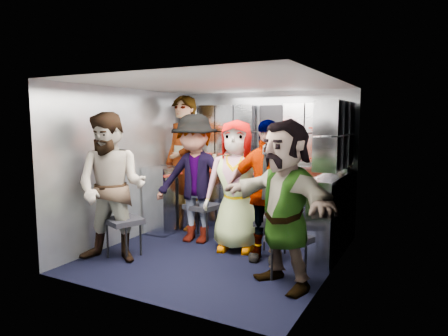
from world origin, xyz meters
The scene contains 29 objects.
floor centered at (0.00, 0.00, 0.00)m, with size 3.00×3.00×0.00m, color black.
wall_back centered at (0.00, 1.50, 1.05)m, with size 2.80×0.04×2.10m, color gray.
wall_left centered at (-1.40, 0.00, 1.05)m, with size 0.04×3.00×2.10m, color gray.
wall_right centered at (1.40, 0.00, 1.05)m, with size 0.04×3.00×2.10m, color gray.
ceiling centered at (0.00, 0.00, 2.10)m, with size 2.80×3.00×0.02m, color silver.
cart_bank_back centered at (0.00, 1.29, 0.49)m, with size 2.68×0.38×0.99m, color #A3A9B3.
cart_bank_left centered at (-1.19, 0.56, 0.49)m, with size 0.38×0.76×0.99m, color #A3A9B3.
counter centered at (0.00, 1.29, 1.01)m, with size 2.68×0.42×0.03m, color #BBBDC2.
locker_bank_back centered at (0.00, 1.35, 1.49)m, with size 2.68×0.28×0.82m, color #A3A9B3.
locker_bank_right centered at (1.25, 0.70, 1.49)m, with size 0.28×1.00×0.82m, color #A3A9B3.
right_cabinet centered at (1.25, 0.60, 0.50)m, with size 0.28×1.20×1.00m, color #A3A9B3.
coffee_niche centered at (0.18, 1.41, 1.47)m, with size 0.46×0.16×0.84m, color black, non-canonical shape.
red_latch_strip centered at (0.00, 1.09, 0.88)m, with size 2.60×0.02×0.03m, color maroon.
jump_seat_near_left centered at (-0.97, -0.63, 0.43)m, with size 0.52×0.51×0.48m.
jump_seat_mid_left centered at (-0.52, 0.48, 0.43)m, with size 0.48×0.46×0.49m.
jump_seat_center centered at (0.13, 0.44, 0.37)m, with size 0.37×0.35×0.42m.
jump_seat_mid_right centered at (0.61, 0.27, 0.40)m, with size 0.44×0.43×0.45m.
jump_seat_near_right centered at (1.05, -0.35, 0.41)m, with size 0.49×0.47×0.46m.
attendant_standing centered at (-1.05, 0.82, 1.02)m, with size 0.74×0.49×2.04m, color black.
attendant_arc_a centered at (-0.97, -0.81, 0.88)m, with size 0.86×0.67×1.77m, color black.
attendant_arc_b centered at (-0.52, 0.30, 0.87)m, with size 1.13×0.65×1.75m, color black.
attendant_arc_c centered at (0.13, 0.26, 0.84)m, with size 0.82×0.53×1.68m, color black.
attendant_arc_d centered at (0.61, 0.09, 0.84)m, with size 0.98×0.41×1.68m, color black.
attendant_arc_e centered at (1.05, -0.53, 0.85)m, with size 1.57×0.50×1.69m, color black.
bottle_left centered at (-0.84, 1.24, 1.16)m, with size 0.07×0.07×0.27m, color white.
bottle_mid centered at (0.16, 1.24, 1.15)m, with size 0.07×0.07×0.24m, color white.
bottle_right centered at (0.24, 1.24, 1.16)m, with size 0.06×0.06×0.25m, color white.
cup_left centered at (-0.73, 1.23, 1.08)m, with size 0.08×0.08×0.10m, color tan.
cup_right centered at (1.25, 1.23, 1.08)m, with size 0.08×0.08×0.09m, color tan.
Camera 1 is at (2.35, -4.25, 1.68)m, focal length 32.00 mm.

